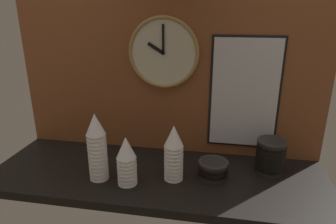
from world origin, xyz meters
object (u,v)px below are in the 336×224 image
(cup_stack_center_left, at_px, (97,147))
(bowl_stack_far_right, at_px, (271,156))
(wall_clock, at_px, (163,53))
(cup_stack_center_right, at_px, (174,153))
(cup_stack_center, at_px, (127,161))
(bowl_stack_right, at_px, (213,168))
(menu_board, at_px, (244,94))

(cup_stack_center_left, bearing_deg, bowl_stack_far_right, 14.09)
(bowl_stack_far_right, height_order, wall_clock, wall_clock)
(cup_stack_center_right, xyz_separation_m, wall_clock, (-0.10, 0.28, 0.41))
(cup_stack_center_left, distance_m, bowl_stack_far_right, 0.81)
(cup_stack_center_right, distance_m, cup_stack_center, 0.21)
(bowl_stack_far_right, bearing_deg, bowl_stack_right, -161.00)
(menu_board, bearing_deg, bowl_stack_far_right, -48.03)
(cup_stack_center_left, distance_m, menu_board, 0.76)
(wall_clock, relative_size, menu_board, 0.63)
(cup_stack_center_right, bearing_deg, cup_stack_center, -158.72)
(bowl_stack_far_right, bearing_deg, menu_board, 131.97)
(cup_stack_center_left, xyz_separation_m, cup_stack_center_right, (0.34, 0.06, -0.03))
(cup_stack_center_left, relative_size, bowl_stack_right, 2.27)
(bowl_stack_far_right, bearing_deg, cup_stack_center_right, -162.66)
(cup_stack_center_right, relative_size, bowl_stack_far_right, 1.56)
(menu_board, bearing_deg, cup_stack_center_right, -137.29)
(cup_stack_center_left, bearing_deg, menu_board, 27.92)
(wall_clock, bearing_deg, cup_stack_center_right, -70.32)
(cup_stack_center, height_order, bowl_stack_right, cup_stack_center)
(bowl_stack_far_right, distance_m, menu_board, 0.32)
(bowl_stack_far_right, distance_m, wall_clock, 0.72)
(cup_stack_center_right, height_order, bowl_stack_right, cup_stack_center_right)
(cup_stack_center_left, bearing_deg, cup_stack_center, -7.58)
(wall_clock, height_order, menu_board, wall_clock)
(cup_stack_center, bearing_deg, cup_stack_center_left, 172.42)
(cup_stack_center_left, xyz_separation_m, bowl_stack_right, (0.52, 0.11, -0.11))
(cup_stack_center_left, bearing_deg, wall_clock, 54.36)
(cup_stack_center_left, relative_size, menu_board, 0.56)
(bowl_stack_far_right, relative_size, wall_clock, 0.47)
(cup_stack_center, height_order, bowl_stack_far_right, cup_stack_center)
(cup_stack_center, height_order, menu_board, menu_board)
(cup_stack_center_left, distance_m, cup_stack_center_right, 0.35)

